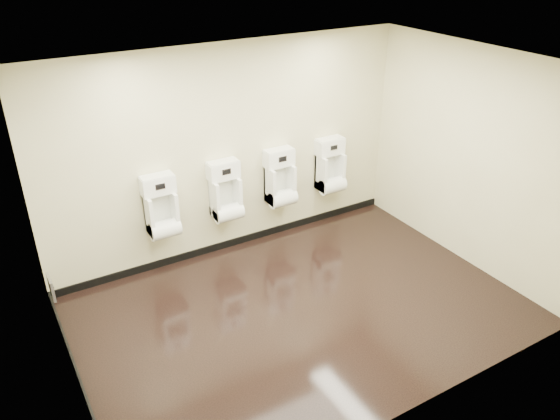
{
  "coord_description": "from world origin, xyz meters",
  "views": [
    {
      "loc": [
        -2.81,
        -4.27,
        4.0
      ],
      "look_at": [
        0.03,
        0.55,
        1.08
      ],
      "focal_mm": 35.0,
      "sensor_mm": 36.0,
      "label": 1
    }
  ],
  "objects_px": {
    "urinal_0": "(162,211)",
    "urinal_3": "(331,170)",
    "urinal_2": "(280,182)",
    "access_panel": "(51,287)",
    "urinal_1": "(226,195)"
  },
  "relations": [
    {
      "from": "urinal_2",
      "to": "urinal_3",
      "type": "relative_size",
      "value": 1.0
    },
    {
      "from": "access_panel",
      "to": "urinal_2",
      "type": "bearing_deg",
      "value": 7.42
    },
    {
      "from": "urinal_1",
      "to": "urinal_3",
      "type": "distance_m",
      "value": 1.67
    },
    {
      "from": "access_panel",
      "to": "urinal_3",
      "type": "bearing_deg",
      "value": 5.86
    },
    {
      "from": "access_panel",
      "to": "urinal_3",
      "type": "height_order",
      "value": "urinal_3"
    },
    {
      "from": "urinal_0",
      "to": "urinal_3",
      "type": "distance_m",
      "value": 2.55
    },
    {
      "from": "access_panel",
      "to": "urinal_0",
      "type": "relative_size",
      "value": 0.32
    },
    {
      "from": "urinal_1",
      "to": "urinal_2",
      "type": "bearing_deg",
      "value": 0.0
    },
    {
      "from": "access_panel",
      "to": "urinal_1",
      "type": "bearing_deg",
      "value": 10.03
    },
    {
      "from": "urinal_2",
      "to": "urinal_3",
      "type": "height_order",
      "value": "same"
    },
    {
      "from": "access_panel",
      "to": "urinal_2",
      "type": "distance_m",
      "value": 3.2
    },
    {
      "from": "urinal_0",
      "to": "urinal_1",
      "type": "relative_size",
      "value": 1.0
    },
    {
      "from": "urinal_3",
      "to": "urinal_1",
      "type": "bearing_deg",
      "value": 180.0
    },
    {
      "from": "access_panel",
      "to": "urinal_1",
      "type": "xyz_separation_m",
      "value": [
        2.32,
        0.41,
        0.37
      ]
    },
    {
      "from": "urinal_2",
      "to": "urinal_3",
      "type": "bearing_deg",
      "value": 0.0
    }
  ]
}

